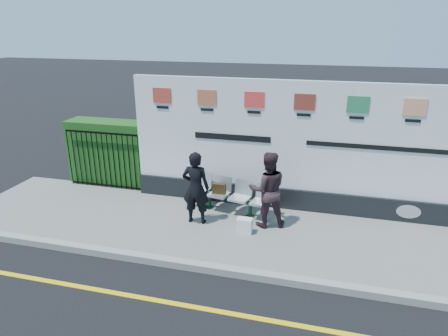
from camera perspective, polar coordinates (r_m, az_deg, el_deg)
name	(u,v)px	position (r m, az deg, el deg)	size (l,w,h in m)	color
ground	(243,316)	(6.60, 2.78, -20.37)	(80.00, 80.00, 0.00)	black
pavement	(268,235)	(8.60, 6.29, -9.44)	(14.00, 3.00, 0.12)	slate
kerb	(255,275)	(7.34, 4.47, -15.00)	(14.00, 0.18, 0.14)	gray
yellow_line	(243,316)	(6.60, 2.78, -20.34)	(14.00, 0.10, 0.01)	yellow
billboard	(301,156)	(9.25, 10.94, 1.69)	(8.00, 0.30, 3.00)	black
hedge	(112,152)	(11.27, -15.68, 2.23)	(2.35, 0.70, 1.70)	#1E5018
railing	(104,160)	(10.93, -16.80, 1.12)	(2.05, 0.06, 1.54)	black
bench	(229,204)	(9.27, 0.75, -5.12)	(2.00, 0.53, 0.43)	#B6BDC0
woman_left	(196,188)	(8.61, -4.06, -2.85)	(0.59, 0.39, 1.63)	black
woman_right	(267,190)	(8.50, 6.23, -3.08)	(0.81, 0.63, 1.67)	#342226
handbag_brown	(219,188)	(9.23, -0.71, -2.92)	(0.31, 0.13, 0.24)	black
carrier_bag_white	(245,226)	(8.45, 2.95, -8.21)	(0.32, 0.19, 0.32)	silver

